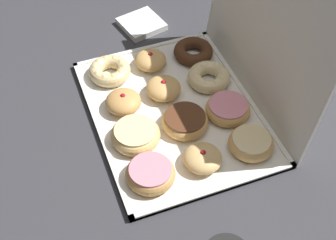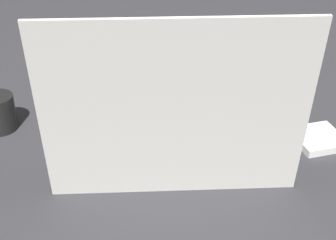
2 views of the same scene
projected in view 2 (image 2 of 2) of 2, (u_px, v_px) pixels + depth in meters
ground_plane at (169, 138)px, 1.24m from camera, size 3.00×3.00×0.00m
donut_box at (169, 136)px, 1.23m from camera, size 0.53×0.41×0.01m
box_lid_open at (175, 115)px, 0.93m from camera, size 0.53×0.05×0.41m
cruller_donut_0 at (233, 103)px, 1.33m from camera, size 0.12×0.12×0.04m
jelly_filled_donut_1 at (187, 104)px, 1.32m from camera, size 0.09×0.09×0.05m
glazed_ring_donut_2 at (146, 104)px, 1.32m from camera, size 0.12×0.12×0.04m
pink_frosted_donut_3 at (102, 105)px, 1.32m from camera, size 0.11×0.11×0.04m
jelly_filled_donut_4 at (241, 125)px, 1.23m from camera, size 0.09×0.09×0.05m
jelly_filled_donut_5 at (195, 125)px, 1.23m from camera, size 0.09×0.09×0.05m
chocolate_frosted_donut_6 at (146, 130)px, 1.21m from camera, size 0.12×0.12×0.04m
jelly_filled_donut_7 at (98, 129)px, 1.21m from camera, size 0.09×0.09×0.05m
chocolate_cake_ring_donut_8 at (249, 156)px, 1.12m from camera, size 0.11×0.11×0.03m
cruller_donut_9 at (200, 156)px, 1.12m from camera, size 0.12×0.12×0.04m
pink_frosted_donut_10 at (147, 157)px, 1.11m from camera, size 0.11×0.11×0.04m
glazed_ring_donut_11 at (95, 160)px, 1.11m from camera, size 0.11×0.11×0.04m
napkin_stack at (318, 139)px, 1.22m from camera, size 0.14×0.14×0.02m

